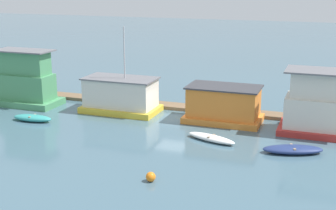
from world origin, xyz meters
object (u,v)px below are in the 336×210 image
(dinghy_white, at_px, (211,138))
(houseboat_red, at_px, (328,106))
(houseboat_green, at_px, (26,82))
(dinghy_teal, at_px, (32,118))
(houseboat_orange, at_px, (224,105))
(buoy_orange, at_px, (151,177))
(houseboat_yellow, at_px, (121,96))
(dinghy_navy, at_px, (293,149))

(dinghy_white, bearing_deg, houseboat_red, 30.30)
(houseboat_green, xyz_separation_m, dinghy_teal, (3.66, -4.34, -1.94))
(houseboat_orange, relative_size, buoy_orange, 10.77)
(houseboat_orange, height_order, houseboat_red, houseboat_red)
(houseboat_green, distance_m, houseboat_yellow, 9.39)
(houseboat_yellow, bearing_deg, houseboat_orange, 1.37)
(houseboat_red, height_order, buoy_orange, houseboat_red)
(houseboat_yellow, relative_size, dinghy_navy, 1.75)
(dinghy_navy, bearing_deg, houseboat_yellow, 160.76)
(dinghy_navy, bearing_deg, buoy_orange, -134.22)
(dinghy_white, xyz_separation_m, buoy_orange, (-1.51, -8.04, 0.06))
(houseboat_orange, height_order, dinghy_navy, houseboat_orange)
(houseboat_green, xyz_separation_m, houseboat_red, (26.68, 0.49, -0.04))
(houseboat_orange, height_order, buoy_orange, houseboat_orange)
(dinghy_navy, bearing_deg, dinghy_white, 174.98)
(houseboat_orange, distance_m, houseboat_red, 8.17)
(houseboat_orange, bearing_deg, houseboat_red, -3.62)
(houseboat_red, bearing_deg, dinghy_navy, -111.39)
(houseboat_red, distance_m, dinghy_navy, 5.77)
(houseboat_red, distance_m, dinghy_white, 9.25)
(houseboat_orange, bearing_deg, dinghy_teal, -160.26)
(houseboat_orange, height_order, dinghy_teal, houseboat_orange)
(houseboat_yellow, height_order, buoy_orange, houseboat_yellow)
(houseboat_green, xyz_separation_m, houseboat_orange, (18.55, 1.01, -0.78))
(dinghy_teal, xyz_separation_m, dinghy_white, (15.21, 0.27, -0.05))
(houseboat_orange, relative_size, dinghy_white, 1.55)
(houseboat_green, bearing_deg, houseboat_orange, 3.10)
(houseboat_green, relative_size, dinghy_white, 1.54)
(houseboat_yellow, xyz_separation_m, buoy_orange, (8.04, -12.89, -1.19))
(houseboat_yellow, bearing_deg, dinghy_navy, -19.24)
(dinghy_navy, relative_size, buoy_orange, 7.42)
(buoy_orange, bearing_deg, dinghy_teal, 150.46)
(houseboat_yellow, relative_size, houseboat_red, 1.07)
(dinghy_white, bearing_deg, houseboat_yellow, 153.06)
(dinghy_teal, relative_size, buoy_orange, 6.03)
(houseboat_red, relative_size, dinghy_navy, 1.64)
(houseboat_green, height_order, houseboat_red, houseboat_green)
(houseboat_green, relative_size, dinghy_navy, 1.44)
(dinghy_white, relative_size, buoy_orange, 6.94)
(houseboat_green, bearing_deg, houseboat_red, 1.06)
(houseboat_red, relative_size, dinghy_teal, 2.01)
(houseboat_orange, relative_size, houseboat_red, 0.89)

